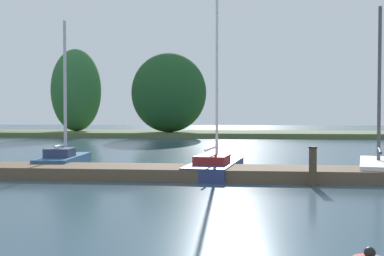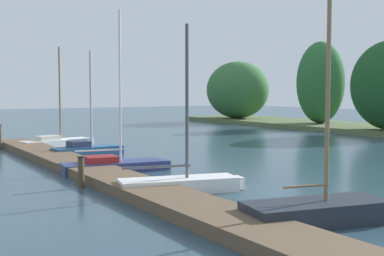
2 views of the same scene
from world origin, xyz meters
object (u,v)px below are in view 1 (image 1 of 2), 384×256
sailboat_1 (64,159)px  sailboat_2 (216,165)px  sailboat_3 (378,166)px  mooring_piling_1 (313,166)px

sailboat_1 → sailboat_2: 5.47m
sailboat_1 → sailboat_3: sailboat_3 is taller
sailboat_1 → sailboat_3: bearing=-98.0°
sailboat_2 → mooring_piling_1: size_ratio=6.08×
sailboat_1 → sailboat_3: (10.55, -0.72, -0.04)m
sailboat_3 → sailboat_2: bearing=105.1°
sailboat_3 → mooring_piling_1: (-2.41, -2.55, 0.24)m
sailboat_3 → sailboat_1: bearing=99.9°
sailboat_3 → mooring_piling_1: 3.51m
sailboat_3 → mooring_piling_1: size_ratio=5.02×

